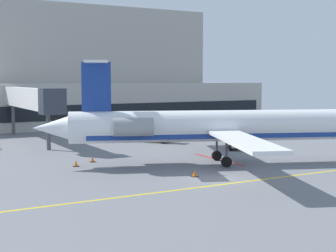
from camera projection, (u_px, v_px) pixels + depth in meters
ground at (222, 180)px, 37.62m from camera, size 120.00×120.00×0.11m
terminal_building at (86, 79)px, 82.33m from camera, size 63.46×15.28×19.13m
jet_bridge_west at (31, 99)px, 58.71m from camera, size 2.40×21.13×6.50m
regional_jet at (232, 126)px, 44.25m from camera, size 33.35×26.56×8.98m
baggage_tug at (129, 129)px, 65.02m from camera, size 2.38×4.21×2.17m
pushback_tractor at (160, 135)px, 58.96m from camera, size 3.21×3.48×2.09m
belt_loader at (236, 140)px, 53.76m from camera, size 3.12×3.75×2.15m
safety_cone_alpha at (76, 164)px, 43.04m from camera, size 0.47×0.47×0.55m
safety_cone_bravo at (92, 159)px, 45.31m from camera, size 0.47×0.47×0.55m
safety_cone_charlie at (195, 173)px, 38.54m from camera, size 0.47×0.47×0.55m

